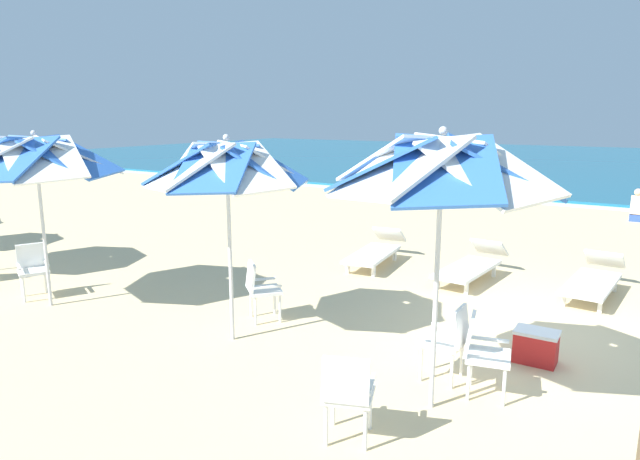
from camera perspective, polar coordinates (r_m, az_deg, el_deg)
ground_plane at (r=8.24m, az=21.78°, el=-9.80°), size 80.00×80.00×0.00m
sea at (r=38.08m, az=29.75°, el=5.90°), size 80.00×36.00×0.10m
surf_foam at (r=19.90m, az=27.79°, el=1.99°), size 80.00×0.70×0.01m
beach_umbrella_0 at (r=5.30m, az=12.38°, el=6.28°), size 2.26×2.26×2.81m
plastic_chair_0 at (r=6.16m, az=16.29°, el=-11.79°), size 0.55×0.52×0.87m
plastic_chair_1 at (r=6.38m, az=13.07°, el=-10.77°), size 0.47×0.44×0.87m
plastic_chair_2 at (r=5.15m, az=2.87°, el=-16.20°), size 0.56×0.58×0.87m
beach_umbrella_1 at (r=7.01m, az=-9.52°, el=6.46°), size 2.08×2.08×2.68m
plastic_chair_3 at (r=8.01m, az=-6.16°, el=-5.85°), size 0.63×0.63×0.87m
beach_umbrella_2 at (r=9.25m, az=-27.15°, el=6.63°), size 2.48×2.48×2.69m
plastic_chair_4 at (r=10.12m, az=-27.42°, el=-3.40°), size 0.61×0.59×0.87m
sun_lounger_0 at (r=10.14m, az=26.32°, el=-4.52°), size 0.81×2.19×0.62m
sun_lounger_1 at (r=10.30m, az=15.33°, el=-3.46°), size 0.83×2.20×0.62m
sun_lounger_2 at (r=11.03m, az=5.76°, el=-2.09°), size 0.86×2.20×0.62m
cooler_box at (r=7.24m, az=21.29°, el=-11.06°), size 0.50×0.34×0.40m
beachgoer_seated at (r=17.89m, az=29.73°, el=1.78°), size 0.30×0.93×0.92m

